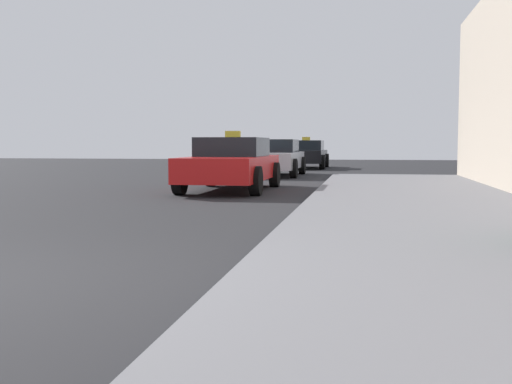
% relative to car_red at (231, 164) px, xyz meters
% --- Properties ---
extents(sidewalk, '(4.00, 32.00, 0.15)m').
position_rel_car_red_xyz_m(sidewalk, '(4.15, -10.34, -0.57)').
color(sidewalk, slate).
rests_on(sidewalk, ground_plane).
extents(car_red, '(1.92, 4.44, 1.43)m').
position_rel_car_red_xyz_m(car_red, '(0.00, 0.00, 0.00)').
color(car_red, red).
rests_on(car_red, ground_plane).
extents(car_silver, '(1.94, 4.37, 1.27)m').
position_rel_car_red_xyz_m(car_silver, '(0.01, 7.03, -0.00)').
color(car_silver, '#B7B7BF').
rests_on(car_silver, ground_plane).
extents(car_black, '(1.94, 4.52, 1.43)m').
position_rel_car_red_xyz_m(car_black, '(0.47, 14.05, 0.00)').
color(car_black, black).
rests_on(car_black, ground_plane).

